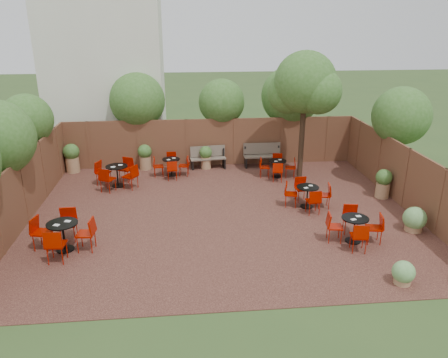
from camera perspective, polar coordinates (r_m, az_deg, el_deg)
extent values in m
plane|color=#354F23|center=(14.03, -0.21, -4.55)|extent=(80.00, 80.00, 0.00)
cube|color=#331915|center=(14.02, -0.21, -4.52)|extent=(12.00, 10.00, 0.02)
cube|color=brown|center=(18.38, -1.69, 4.79)|extent=(12.00, 0.08, 2.00)
cube|color=brown|center=(14.41, -24.71, -1.49)|extent=(0.08, 10.00, 2.00)
cube|color=brown|center=(15.37, 22.64, 0.10)|extent=(0.08, 10.00, 2.00)
cube|color=silver|center=(21.04, -15.11, 14.39)|extent=(5.00, 4.00, 8.00)
sphere|color=#34601F|center=(16.92, -24.31, 7.06)|extent=(1.81, 1.81, 1.81)
sphere|color=#34601F|center=(18.75, -11.23, 10.01)|extent=(2.29, 2.29, 2.29)
sphere|color=#34601F|center=(18.66, -0.32, 10.01)|extent=(1.93, 1.93, 1.93)
sphere|color=#34601F|center=(19.33, 8.68, 10.67)|extent=(2.53, 2.53, 2.53)
sphere|color=#34601F|center=(16.94, 22.11, 7.64)|extent=(2.07, 2.07, 2.07)
cylinder|color=black|center=(16.73, 10.16, 6.36)|extent=(0.24, 0.24, 3.90)
sphere|color=#34601F|center=(16.41, 10.54, 12.32)|extent=(2.25, 2.25, 2.25)
sphere|color=#34601F|center=(16.72, 8.39, 11.09)|extent=(1.57, 1.57, 1.57)
sphere|color=#34601F|center=(16.18, 12.25, 11.12)|extent=(1.64, 1.64, 1.64)
cube|color=brown|center=(18.10, -2.09, 2.69)|extent=(1.50, 0.61, 0.05)
cube|color=brown|center=(18.21, -2.14, 3.66)|extent=(1.46, 0.29, 0.44)
cube|color=black|center=(18.14, -4.17, 1.95)|extent=(0.11, 0.44, 0.39)
cube|color=black|center=(18.22, 0.00, 2.08)|extent=(0.11, 0.44, 0.39)
cube|color=brown|center=(18.36, 5.05, 2.98)|extent=(1.57, 0.47, 0.05)
cube|color=brown|center=(18.48, 4.96, 4.01)|extent=(1.57, 0.12, 0.47)
cube|color=black|center=(18.32, 2.84, 2.21)|extent=(0.06, 0.47, 0.42)
cube|color=black|center=(18.58, 7.18, 2.32)|extent=(0.06, 0.47, 0.42)
cylinder|color=black|center=(12.84, 16.43, -7.73)|extent=(0.43, 0.43, 0.03)
cylinder|color=black|center=(12.69, 16.58, -6.35)|extent=(0.05, 0.05, 0.68)
cylinder|color=black|center=(12.54, 16.74, -4.92)|extent=(0.74, 0.74, 0.03)
cube|color=white|center=(12.64, 17.11, -4.65)|extent=(0.15, 0.12, 0.01)
cube|color=white|center=(12.40, 16.53, -5.08)|extent=(0.15, 0.12, 0.01)
cylinder|color=black|center=(12.64, -19.95, -8.61)|extent=(0.47, 0.47, 0.03)
cylinder|color=black|center=(12.47, -20.15, -7.07)|extent=(0.05, 0.05, 0.75)
cylinder|color=black|center=(12.31, -20.37, -5.47)|extent=(0.81, 0.81, 0.03)
cube|color=white|center=(12.34, -19.71, -5.19)|extent=(0.16, 0.12, 0.02)
cube|color=white|center=(12.22, -21.01, -5.63)|extent=(0.16, 0.12, 0.02)
cylinder|color=black|center=(14.73, 10.70, -3.53)|extent=(0.42, 0.42, 0.03)
cylinder|color=black|center=(14.60, 10.78, -2.31)|extent=(0.05, 0.05, 0.67)
cylinder|color=black|center=(14.47, 10.87, -1.05)|extent=(0.73, 0.73, 0.03)
cube|color=white|center=(14.57, 11.23, -0.84)|extent=(0.14, 0.11, 0.01)
cube|color=white|center=(14.34, 10.63, -1.14)|extent=(0.14, 0.11, 0.01)
cylinder|color=black|center=(16.72, -13.61, -0.85)|extent=(0.46, 0.46, 0.03)
cylinder|color=black|center=(16.59, -13.72, 0.36)|extent=(0.05, 0.05, 0.74)
cylinder|color=black|center=(16.47, -13.83, 1.61)|extent=(0.80, 0.80, 0.03)
cube|color=white|center=(16.52, -13.36, 1.80)|extent=(0.18, 0.15, 0.02)
cube|color=white|center=(16.36, -14.26, 1.53)|extent=(0.18, 0.15, 0.02)
cylinder|color=black|center=(17.49, -6.83, 0.53)|extent=(0.40, 0.40, 0.03)
cylinder|color=black|center=(17.39, -6.88, 1.54)|extent=(0.05, 0.05, 0.64)
cylinder|color=black|center=(17.29, -6.92, 2.58)|extent=(0.70, 0.70, 0.03)
cube|color=white|center=(17.35, -6.56, 2.73)|extent=(0.13, 0.10, 0.01)
cube|color=white|center=(17.18, -7.24, 2.52)|extent=(0.13, 0.10, 0.01)
cylinder|color=black|center=(17.32, 6.91, 0.33)|extent=(0.40, 0.40, 0.03)
cylinder|color=black|center=(17.22, 6.96, 1.33)|extent=(0.05, 0.05, 0.63)
cylinder|color=black|center=(17.11, 7.00, 2.37)|extent=(0.69, 0.69, 0.03)
cube|color=white|center=(17.20, 7.31, 2.52)|extent=(0.15, 0.12, 0.01)
cube|color=white|center=(16.99, 6.78, 2.32)|extent=(0.15, 0.12, 0.01)
cylinder|color=#9D744E|center=(18.33, -10.21, 2.11)|extent=(0.47, 0.47, 0.54)
sphere|color=#34601F|center=(18.18, -10.30, 3.56)|extent=(0.57, 0.57, 0.57)
cylinder|color=#9D744E|center=(18.15, -2.39, 2.16)|extent=(0.43, 0.43, 0.49)
sphere|color=#34601F|center=(18.02, -2.41, 3.49)|extent=(0.52, 0.52, 0.52)
cylinder|color=#9D744E|center=(18.70, -19.11, 1.78)|extent=(0.53, 0.53, 0.61)
sphere|color=#34601F|center=(18.54, -19.30, 3.38)|extent=(0.64, 0.64, 0.64)
cylinder|color=#9D744E|center=(16.11, 19.94, -1.37)|extent=(0.46, 0.46, 0.53)
sphere|color=#34601F|center=(15.96, 20.14, 0.21)|extent=(0.56, 0.56, 0.56)
cylinder|color=#9D744E|center=(11.31, 22.21, -12.10)|extent=(0.39, 0.39, 0.18)
sphere|color=#5E954D|center=(11.20, 22.36, -11.14)|extent=(0.53, 0.53, 0.53)
cylinder|color=#9D744E|center=(14.02, 23.44, -5.75)|extent=(0.49, 0.49, 0.22)
sphere|color=#5E954D|center=(13.91, 23.60, -4.71)|extent=(0.67, 0.67, 0.67)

